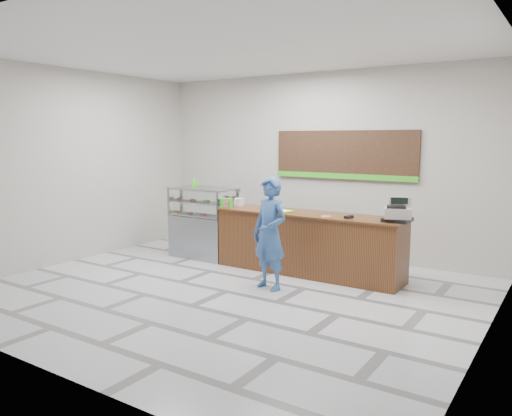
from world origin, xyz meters
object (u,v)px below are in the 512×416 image
Objects in this scene: cash_register at (398,212)px; customer at (270,234)px; sales_counter at (308,243)px; serving_tray at (281,211)px; display_case at (204,222)px.

customer is (-1.59, -1.03, -0.32)m from cash_register.
sales_counter is 6.49× the size of cash_register.
sales_counter is 1.93× the size of customer.
sales_counter is at bearing 159.75° from cash_register.
customer is at bearing -54.58° from serving_tray.
serving_tray is at bearing -3.45° from display_case.
display_case is 2.65× the size of cash_register.
cash_register reaches higher than serving_tray.
serving_tray is at bearing 163.08° from cash_register.
customer reaches higher than serving_tray.
serving_tray is 0.27× the size of customer.
display_case is (-2.22, -0.00, 0.16)m from sales_counter.
display_case is 2.94× the size of serving_tray.
cash_register is at bearing -0.82° from sales_counter.
display_case reaches higher than serving_tray.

